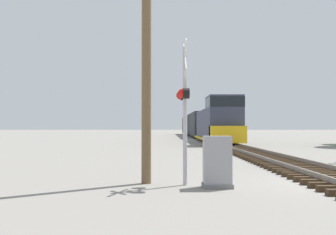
% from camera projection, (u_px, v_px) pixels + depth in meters
% --- Properties ---
extents(freight_train, '(2.99, 58.79, 4.39)m').
position_uv_depth(freight_train, '(199.00, 125.00, 60.76)').
color(freight_train, '#33384C').
rests_on(freight_train, ground).
extents(crossing_signal_near, '(0.35, 1.01, 4.14)m').
position_uv_depth(crossing_signal_near, '(184.00, 101.00, 11.27)').
color(crossing_signal_near, '#B7B7BC').
rests_on(crossing_signal_near, ground).
extents(relay_cabinet, '(0.82, 0.58, 1.41)m').
position_uv_depth(relay_cabinet, '(217.00, 162.00, 10.76)').
color(relay_cabinet, slate).
rests_on(relay_cabinet, ground).
extents(utility_pole, '(1.80, 0.28, 9.40)m').
position_uv_depth(utility_pole, '(146.00, 20.00, 11.67)').
color(utility_pole, brown).
rests_on(utility_pole, ground).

